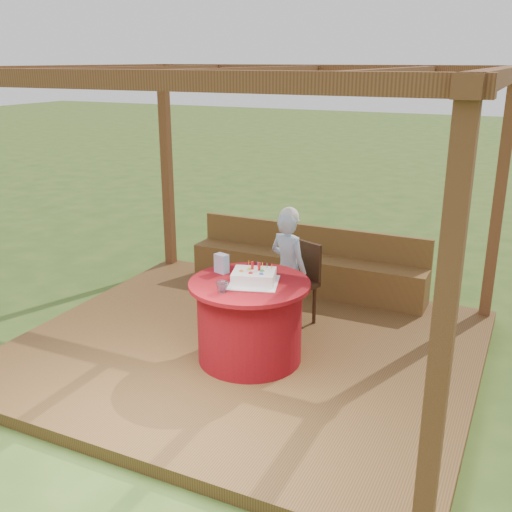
{
  "coord_description": "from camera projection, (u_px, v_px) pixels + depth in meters",
  "views": [
    {
      "loc": [
        2.48,
        -4.95,
        2.9
      ],
      "look_at": [
        0.0,
        0.25,
        1.0
      ],
      "focal_mm": 42.0,
      "sensor_mm": 36.0,
      "label": 1
    }
  ],
  "objects": [
    {
      "name": "drinking_glass",
      "position": [
        222.0,
        287.0,
        5.33
      ],
      "size": [
        0.12,
        0.12,
        0.1
      ],
      "primitive_type": "imported",
      "rotation": [
        0.0,
        0.0,
        0.07
      ],
      "color": "white",
      "rests_on": "table"
    },
    {
      "name": "birthday_cake",
      "position": [
        254.0,
        277.0,
        5.55
      ],
      "size": [
        0.56,
        0.56,
        0.19
      ],
      "color": "white",
      "rests_on": "table"
    },
    {
      "name": "bench",
      "position": [
        306.0,
        269.0,
        7.52
      ],
      "size": [
        3.0,
        0.42,
        0.8
      ],
      "color": "brown",
      "rests_on": "deck"
    },
    {
      "name": "elderly_woman",
      "position": [
        288.0,
        267.0,
        6.4
      ],
      "size": [
        0.54,
        0.43,
        1.32
      ],
      "color": "#93B7DB",
      "rests_on": "deck"
    },
    {
      "name": "chair",
      "position": [
        296.0,
        278.0,
        6.53
      ],
      "size": [
        0.59,
        0.59,
        0.9
      ],
      "color": "#351F11",
      "rests_on": "deck"
    },
    {
      "name": "pergola",
      "position": [
        244.0,
        116.0,
        5.41
      ],
      "size": [
        4.5,
        4.0,
        2.72
      ],
      "color": "brown",
      "rests_on": "deck"
    },
    {
      "name": "table",
      "position": [
        250.0,
        320.0,
        5.72
      ],
      "size": [
        1.15,
        1.15,
        0.8
      ],
      "color": "maroon",
      "rests_on": "deck"
    },
    {
      "name": "ground",
      "position": [
        246.0,
        355.0,
        6.16
      ],
      "size": [
        60.0,
        60.0,
        0.0
      ],
      "primitive_type": "plane",
      "color": "#38551C",
      "rests_on": "ground"
    },
    {
      "name": "gift_bag",
      "position": [
        222.0,
        263.0,
        5.81
      ],
      "size": [
        0.15,
        0.12,
        0.19
      ],
      "primitive_type": "cube",
      "rotation": [
        0.0,
        0.0,
        -0.3
      ],
      "color": "#C982AB",
      "rests_on": "table"
    },
    {
      "name": "deck",
      "position": [
        246.0,
        350.0,
        6.14
      ],
      "size": [
        4.5,
        4.0,
        0.12
      ],
      "primitive_type": "cube",
      "color": "brown",
      "rests_on": "ground"
    }
  ]
}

